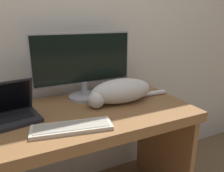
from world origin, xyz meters
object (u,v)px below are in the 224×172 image
(monitor, at_px, (83,64))
(cat, at_px, (120,91))
(external_keyboard, at_px, (72,127))
(laptop, at_px, (8,113))

(monitor, bearing_deg, cat, -46.56)
(external_keyboard, bearing_deg, monitor, 73.66)
(monitor, xyz_separation_m, laptop, (-0.48, -0.16, -0.19))
(monitor, relative_size, external_keyboard, 1.63)
(monitor, bearing_deg, external_keyboard, -116.75)
(monitor, distance_m, external_keyboard, 0.50)
(external_keyboard, distance_m, cat, 0.44)
(monitor, distance_m, laptop, 0.54)
(monitor, height_order, laptop, monitor)
(cat, bearing_deg, laptop, -179.36)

